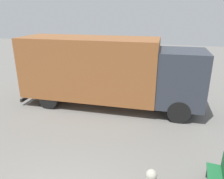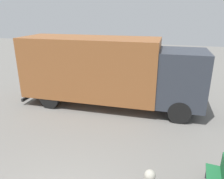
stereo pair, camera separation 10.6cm
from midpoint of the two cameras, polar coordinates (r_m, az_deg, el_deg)
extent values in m
cube|color=#99592D|center=(10.77, -5.36, 5.77)|extent=(6.62, 2.56, 2.88)
cube|color=#333842|center=(10.23, 17.97, 2.89)|extent=(2.13, 2.30, 2.45)
cube|color=black|center=(12.73, -19.34, -0.89)|extent=(0.18, 2.21, 0.16)
cylinder|color=black|center=(11.56, 17.14, -1.55)|extent=(0.98, 0.32, 0.97)
cylinder|color=black|center=(9.71, 17.47, -5.69)|extent=(0.98, 0.32, 0.97)
cylinder|color=black|center=(12.74, -11.28, 0.92)|extent=(0.98, 0.32, 0.97)
cylinder|color=black|center=(11.09, -15.68, -2.30)|extent=(0.98, 0.32, 0.97)
cube|color=#2D2D33|center=(7.16, 25.13, -19.17)|extent=(0.34, 0.08, 0.43)
sphere|color=#B2AD9E|center=(6.13, 10.42, -21.16)|extent=(0.29, 0.29, 0.29)
camera|label=1|loc=(0.05, -89.62, 0.13)|focal=35.00mm
camera|label=2|loc=(0.05, 90.38, -0.13)|focal=35.00mm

